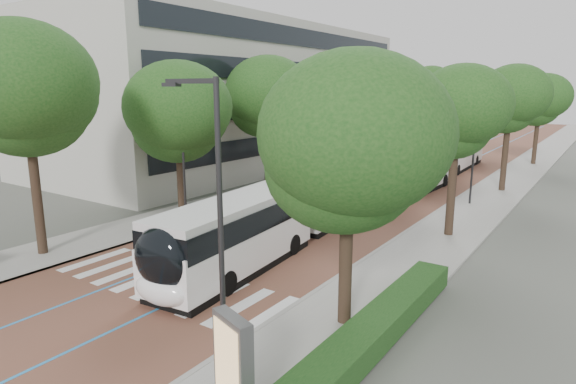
{
  "coord_description": "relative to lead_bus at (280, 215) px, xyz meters",
  "views": [
    {
      "loc": [
        14.6,
        -11.46,
        7.86
      ],
      "look_at": [
        0.39,
        9.31,
        2.4
      ],
      "focal_mm": 30.0,
      "sensor_mm": 36.0,
      "label": 1
    }
  ],
  "objects": [
    {
      "name": "road",
      "position": [
        -1.16,
        32.5,
        -1.62
      ],
      "size": [
        11.0,
        140.0,
        0.02
      ],
      "primitive_type": "cube",
      "color": "brown",
      "rests_on": "ground"
    },
    {
      "name": "streetlight_far",
      "position": [
        5.45,
        14.5,
        3.19
      ],
      "size": [
        1.82,
        0.2,
        8.0
      ],
      "color": "#28282A",
      "rests_on": "sidewalk_right"
    },
    {
      "name": "kerb_left",
      "position": [
        -6.76,
        32.5,
        -1.57
      ],
      "size": [
        0.2,
        140.0,
        0.14
      ],
      "primitive_type": "cube",
      "color": "gray",
      "rests_on": "ground"
    },
    {
      "name": "bus_queued_0",
      "position": [
        0.88,
        15.69,
        -0.0
      ],
      "size": [
        3.18,
        12.51,
        3.2
      ],
      "rotation": [
        0.0,
        0.0,
        -0.05
      ],
      "color": "white",
      "rests_on": "ground"
    },
    {
      "name": "lane_line_right",
      "position": [
        0.44,
        32.5,
        -1.6
      ],
      "size": [
        0.12,
        126.0,
        0.01
      ],
      "primitive_type": "cube",
      "color": "#267FC2",
      "rests_on": "road"
    },
    {
      "name": "ad_panel",
      "position": [
        6.71,
        -11.38,
        -0.11
      ],
      "size": [
        1.33,
        0.75,
        2.67
      ],
      "rotation": [
        0.0,
        0.0,
        -0.34
      ],
      "color": "#59595B",
      "rests_on": "sidewalk_right"
    },
    {
      "name": "office_building",
      "position": [
        -20.64,
        20.5,
        5.37
      ],
      "size": [
        18.11,
        40.0,
        14.0
      ],
      "color": "#B0AEA3",
      "rests_on": "ground"
    },
    {
      "name": "lead_bus",
      "position": [
        0.0,
        0.0,
        0.0
      ],
      "size": [
        4.18,
        18.55,
        3.2
      ],
      "rotation": [
        0.0,
        0.0,
        0.09
      ],
      "color": "black",
      "rests_on": "ground"
    },
    {
      "name": "bus_queued_1",
      "position": [
        0.53,
        28.83,
        -0.0
      ],
      "size": [
        2.73,
        12.44,
        3.2
      ],
      "rotation": [
        0.0,
        0.0,
        0.02
      ],
      "color": "white",
      "rests_on": "ground"
    },
    {
      "name": "ground",
      "position": [
        -1.16,
        -7.5,
        -1.63
      ],
      "size": [
        160.0,
        160.0,
        0.0
      ],
      "primitive_type": "plane",
      "color": "#51544C",
      "rests_on": "ground"
    },
    {
      "name": "trees_left",
      "position": [
        -8.66,
        17.31,
        5.16
      ],
      "size": [
        6.48,
        61.44,
        10.24
      ],
      "color": "black",
      "rests_on": "ground"
    },
    {
      "name": "streetlight_near",
      "position": [
        5.45,
        -10.5,
        3.19
      ],
      "size": [
        1.82,
        0.2,
        8.0
      ],
      "color": "#28282A",
      "rests_on": "sidewalk_right"
    },
    {
      "name": "sidewalk_right",
      "position": [
        6.34,
        32.5,
        -1.57
      ],
      "size": [
        4.0,
        140.0,
        0.12
      ],
      "primitive_type": "cube",
      "color": "gray",
      "rests_on": "ground"
    },
    {
      "name": "zebra_crossing",
      "position": [
        -0.96,
        -6.5,
        -1.6
      ],
      "size": [
        10.55,
        3.6,
        0.01
      ],
      "color": "silver",
      "rests_on": "ground"
    },
    {
      "name": "lane_line_left",
      "position": [
        -2.76,
        32.5,
        -1.6
      ],
      "size": [
        0.12,
        126.0,
        0.01
      ],
      "primitive_type": "cube",
      "color": "#267FC2",
      "rests_on": "road"
    },
    {
      "name": "lamp_post_left",
      "position": [
        -7.26,
        0.5,
        2.49
      ],
      "size": [
        0.14,
        0.14,
        8.0
      ],
      "primitive_type": "cylinder",
      "color": "#28282A",
      "rests_on": "sidewalk_left"
    },
    {
      "name": "trees_right",
      "position": [
        6.54,
        12.95,
        4.68
      ],
      "size": [
        6.03,
        47.73,
        9.02
      ],
      "color": "black",
      "rests_on": "ground"
    },
    {
      "name": "sidewalk_left",
      "position": [
        -8.66,
        32.5,
        -1.57
      ],
      "size": [
        4.0,
        140.0,
        0.12
      ],
      "primitive_type": "cube",
      "color": "gray",
      "rests_on": "ground"
    },
    {
      "name": "kerb_right",
      "position": [
        4.44,
        32.5,
        -1.57
      ],
      "size": [
        0.2,
        140.0,
        0.14
      ],
      "primitive_type": "cube",
      "color": "gray",
      "rests_on": "ground"
    },
    {
      "name": "hedge",
      "position": [
        7.94,
        -7.5,
        -1.11
      ],
      "size": [
        1.2,
        14.0,
        0.8
      ],
      "primitive_type": "cube",
      "color": "#153C14",
      "rests_on": "sidewalk_right"
    }
  ]
}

